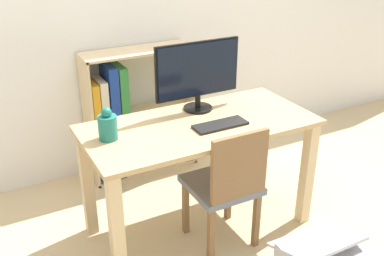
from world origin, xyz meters
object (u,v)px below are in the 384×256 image
object	(u,v)px
keyboard	(220,125)
chair	(227,184)
vase	(108,126)
bookshelf	(121,117)
monitor	(198,72)

from	to	relation	value
keyboard	chair	xyz separation A→B (m)	(-0.03, -0.15, -0.32)
vase	chair	bearing A→B (deg)	-25.80
bookshelf	vase	bearing A→B (deg)	-112.96
keyboard	chair	bearing A→B (deg)	-102.99
chair	bookshelf	distance (m)	1.17
keyboard	bookshelf	distance (m)	1.07
keyboard	chair	distance (m)	0.35
monitor	vase	xyz separation A→B (m)	(-0.65, -0.15, -0.17)
vase	bookshelf	distance (m)	0.98
keyboard	bookshelf	bearing A→B (deg)	106.00
chair	vase	bearing A→B (deg)	155.07
monitor	keyboard	world-z (taller)	monitor
vase	keyboard	bearing A→B (deg)	-13.02
keyboard	vase	xyz separation A→B (m)	(-0.64, 0.15, 0.07)
vase	chair	xyz separation A→B (m)	(0.61, -0.29, -0.39)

